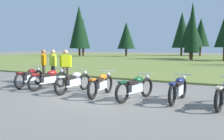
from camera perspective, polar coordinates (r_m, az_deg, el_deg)
ground_plane at (r=9.59m, az=-1.71°, el=-5.65°), size 140.00×140.00×0.00m
grass_moorland at (r=34.87m, az=20.59°, el=2.02°), size 80.00×44.00×0.10m
forest_treeline at (r=38.77m, az=19.86°, el=8.81°), size 46.77×30.36×8.97m
motorcycle_maroon at (r=12.20m, az=-17.79°, el=-1.48°), size 0.71×2.08×0.88m
motorcycle_red at (r=11.24m, az=-13.78°, el=-1.93°), size 0.62×2.09×0.88m
motorcycle_silver at (r=10.24m, az=-8.48°, el=-2.53°), size 0.62×2.10×0.88m
motorcycle_orange at (r=9.44m, az=-2.43°, el=-3.13°), size 0.62×2.10×0.88m
motorcycle_british_green at (r=8.76m, az=5.23°, el=-3.81°), size 0.71×2.07×0.88m
motorcycle_navy at (r=8.70m, az=14.49°, el=-4.01°), size 0.62×2.10×0.88m
rider_with_back_turned at (r=12.64m, az=-12.93°, el=1.19°), size 0.50×0.36×1.67m
rider_checking_bike at (r=13.40m, az=-14.90°, el=1.37°), size 0.44×0.40×1.67m
rider_near_row_end at (r=12.01m, az=-10.24°, el=1.03°), size 0.46×0.39×1.67m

